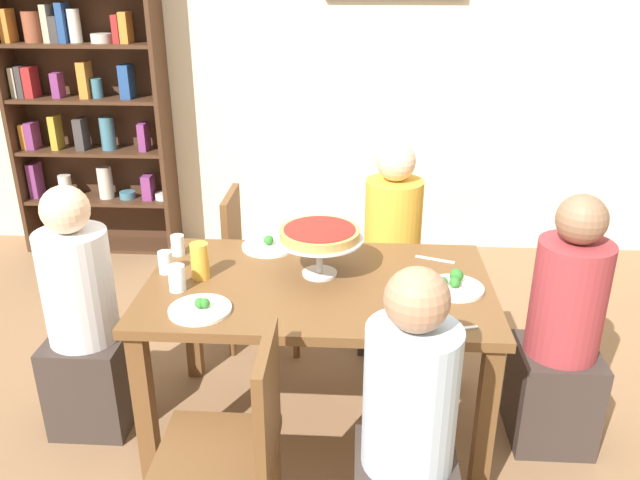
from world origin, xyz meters
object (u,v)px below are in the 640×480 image
chair_far_left (254,261)px  beer_glass_amber_tall (200,261)px  cutlery_knife_near (454,330)px  deep_dish_pizza_stand (319,237)px  water_glass_clear_near (178,245)px  salad_plate_near_diner (200,308)px  chair_near_left (236,443)px  diner_head_west (85,329)px  water_glass_clear_spare (177,278)px  salad_plate_spare (271,244)px  diner_far_right (391,262)px  dining_table (319,303)px  water_glass_clear_far (165,262)px  bookshelf (85,94)px  diner_head_east (561,343)px  cutlery_fork_near (435,259)px  diner_near_right (407,450)px  salad_plate_far_diner (454,285)px

chair_far_left → beer_glass_amber_tall: size_ratio=5.56×
chair_far_left → cutlery_knife_near: chair_far_left is taller
deep_dish_pizza_stand → water_glass_clear_near: size_ratio=3.90×
salad_plate_near_diner → chair_near_left: bearing=-64.6°
diner_head_west → water_glass_clear_spare: size_ratio=10.63×
salad_plate_spare → diner_far_right: bearing=34.7°
dining_table → water_glass_clear_far: bearing=175.3°
water_glass_clear_near → water_glass_clear_spare: size_ratio=0.87×
bookshelf → beer_glass_amber_tall: bearing=-57.7°
water_glass_clear_spare → water_glass_clear_far: bearing=120.4°
salad_plate_near_diner → cutlery_knife_near: (0.95, -0.08, -0.01)m
salad_plate_spare → water_glass_clear_spare: size_ratio=2.38×
chair_far_left → water_glass_clear_far: (-0.26, -0.68, 0.30)m
chair_near_left → beer_glass_amber_tall: bearing=20.6°
salad_plate_near_diner → diner_head_west: bearing=157.3°
water_glass_clear_spare → water_glass_clear_near: bearing=104.6°
deep_dish_pizza_stand → beer_glass_amber_tall: deep_dish_pizza_stand is taller
cutlery_knife_near → water_glass_clear_spare: bearing=150.2°
deep_dish_pizza_stand → water_glass_clear_near: deep_dish_pizza_stand is taller
salad_plate_near_diner → water_glass_clear_near: (-0.22, 0.52, 0.04)m
dining_table → chair_far_left: size_ratio=1.66×
bookshelf → water_glass_clear_far: (1.10, -1.96, -0.35)m
diner_head_west → salad_plate_near_diner: size_ratio=4.76×
diner_head_east → water_glass_clear_near: diner_head_east is taller
chair_near_left → water_glass_clear_far: 0.92m
diner_far_right → chair_near_left: 1.57m
diner_head_west → cutlery_fork_near: diner_head_west is taller
chair_near_left → cutlery_knife_near: (0.75, 0.35, 0.26)m
diner_head_west → water_glass_clear_near: size_ratio=12.24×
diner_near_right → water_glass_clear_near: (-0.99, 0.95, 0.30)m
salad_plate_spare → salad_plate_near_diner: bearing=-107.2°
water_glass_clear_near → diner_head_west: bearing=-143.9°
salad_plate_near_diner → water_glass_clear_far: size_ratio=2.49×
diner_head_east → diner_far_right: (-0.68, 0.77, 0.00)m
bookshelf → diner_head_west: (0.74, -2.04, -0.65)m
cutlery_fork_near → deep_dish_pizza_stand: bearing=39.9°
bookshelf → diner_head_west: bookshelf is taller
salad_plate_far_diner → cutlery_knife_near: bearing=-96.6°
cutlery_knife_near → diner_far_right: bearing=82.0°
water_glass_clear_near → diner_near_right: bearing=-43.8°
chair_far_left → beer_glass_amber_tall: (-0.10, -0.72, 0.33)m
diner_near_right → water_glass_clear_spare: 1.13m
diner_head_west → water_glass_clear_far: (0.37, 0.08, 0.30)m
water_glass_clear_near → chair_far_left: bearing=62.3°
chair_near_left → cutlery_fork_near: 1.24m
diner_head_east → deep_dish_pizza_stand: bearing=-4.7°
cutlery_fork_near → cutlery_knife_near: 0.61m
chair_near_left → salad_plate_spare: bearing=0.7°
diner_far_right → salad_plate_near_diner: bearing=-37.2°
diner_far_right → deep_dish_pizza_stand: diner_far_right is taller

